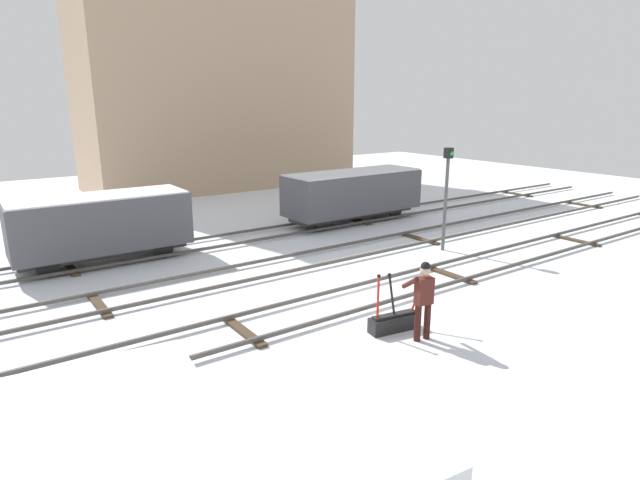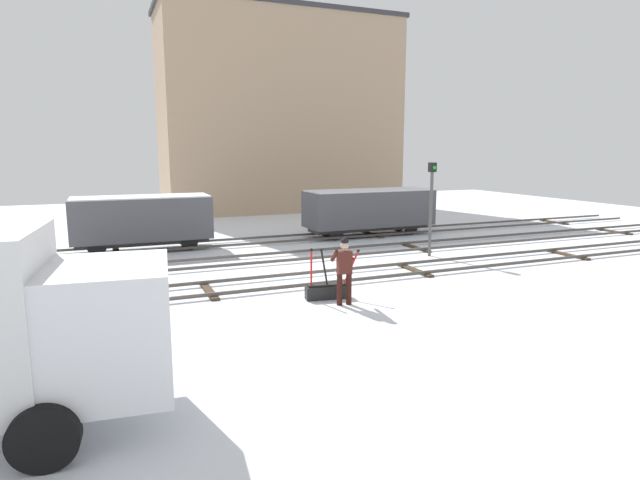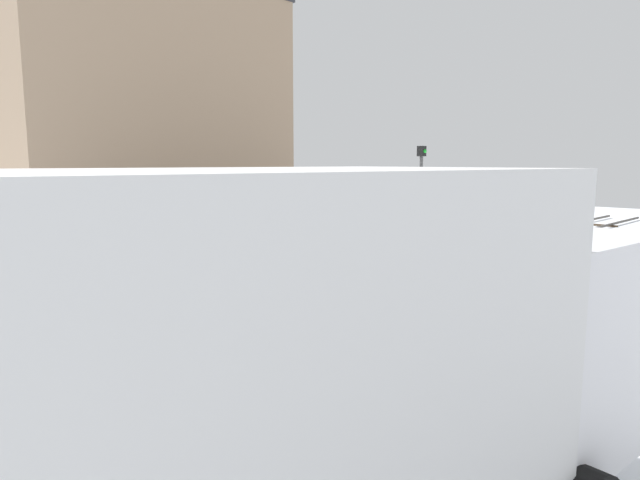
{
  "view_description": "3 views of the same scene",
  "coord_description": "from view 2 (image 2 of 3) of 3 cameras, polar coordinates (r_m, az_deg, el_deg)",
  "views": [
    {
      "loc": [
        -8.44,
        -10.11,
        5.21
      ],
      "look_at": [
        0.02,
        1.93,
        1.25
      ],
      "focal_mm": 29.27,
      "sensor_mm": 36.0,
      "label": 1
    },
    {
      "loc": [
        -6.2,
        -14.98,
        4.11
      ],
      "look_at": [
        0.09,
        0.23,
        1.28
      ],
      "focal_mm": 29.46,
      "sensor_mm": 36.0,
      "label": 2
    },
    {
      "loc": [
        -10.99,
        -9.06,
        3.06
      ],
      "look_at": [
        -0.02,
        1.67,
        0.9
      ],
      "focal_mm": 30.91,
      "sensor_mm": 36.0,
      "label": 3
    }
  ],
  "objects": [
    {
      "name": "ground_plane",
      "position": [
        16.72,
        0.01,
        -4.48
      ],
      "size": [
        60.0,
        60.0,
        0.0
      ],
      "primitive_type": "plane",
      "color": "silver"
    },
    {
      "name": "track_main_line",
      "position": [
        16.7,
        0.01,
        -4.13
      ],
      "size": [
        44.0,
        1.94,
        0.18
      ],
      "color": "#4C4742",
      "rests_on": "ground_plane"
    },
    {
      "name": "track_siding_near",
      "position": [
        19.97,
        -3.93,
        -1.82
      ],
      "size": [
        44.0,
        1.94,
        0.18
      ],
      "color": "#4C4742",
      "rests_on": "ground_plane"
    },
    {
      "name": "track_siding_far",
      "position": [
        23.6,
        -6.92,
        -0.08
      ],
      "size": [
        44.0,
        1.94,
        0.18
      ],
      "color": "#4C4742",
      "rests_on": "ground_plane"
    },
    {
      "name": "switch_lever_frame",
      "position": [
        14.74,
        0.83,
        -5.45
      ],
      "size": [
        1.56,
        0.55,
        1.45
      ],
      "rotation": [
        0.0,
        0.0,
        -0.16
      ],
      "color": "black",
      "rests_on": "ground_plane"
    },
    {
      "name": "rail_worker",
      "position": [
        14.01,
        2.63,
        -2.91
      ],
      "size": [
        0.62,
        0.69,
        1.83
      ],
      "rotation": [
        0.0,
        0.0,
        -0.16
      ],
      "color": "#351511",
      "rests_on": "ground_plane"
    },
    {
      "name": "signal_post",
      "position": [
        20.77,
        12.0,
        4.38
      ],
      "size": [
        0.24,
        0.32,
        3.64
      ],
      "color": "#4C4C4C",
      "rests_on": "ground_plane"
    },
    {
      "name": "apartment_building",
      "position": [
        37.38,
        -4.32,
        13.56
      ],
      "size": [
        16.25,
        6.54,
        13.22
      ],
      "color": "tan",
      "rests_on": "ground_plane"
    },
    {
      "name": "freight_car_back_track",
      "position": [
        25.52,
        5.38,
        3.38
      ],
      "size": [
        6.29,
        2.18,
        2.24
      ],
      "rotation": [
        0.0,
        0.0,
        0.02
      ],
      "color": "#2D2B28",
      "rests_on": "ground_plane"
    },
    {
      "name": "freight_car_near_switch",
      "position": [
        22.64,
        -18.74,
        2.13
      ],
      "size": [
        5.45,
        1.96,
        2.27
      ],
      "rotation": [
        0.0,
        0.0,
        0.0
      ],
      "color": "#2D2B28",
      "rests_on": "ground_plane"
    },
    {
      "name": "perched_bird_roof_left",
      "position": [
        37.53,
        -4.1,
        23.85
      ],
      "size": [
        0.27,
        0.24,
        0.13
      ],
      "rotation": [
        0.0,
        0.0,
        5.65
      ],
      "color": "#514C47",
      "rests_on": "apartment_building"
    },
    {
      "name": "perched_bird_roof_right",
      "position": [
        38.3,
        -12.56,
        23.37
      ],
      "size": [
        0.28,
        0.17,
        0.13
      ],
      "rotation": [
        0.0,
        0.0,
        3.39
      ],
      "color": "#514C47",
      "rests_on": "apartment_building"
    }
  ]
}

